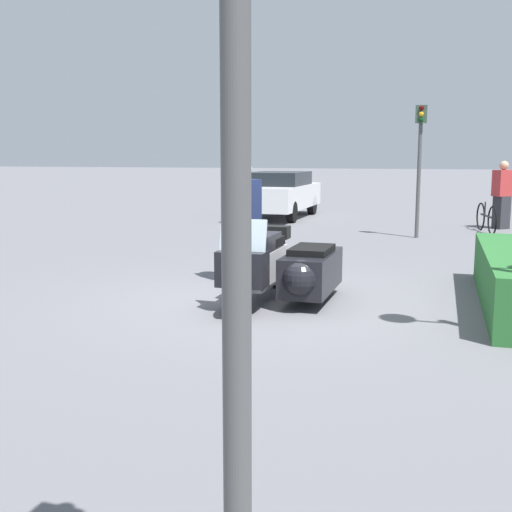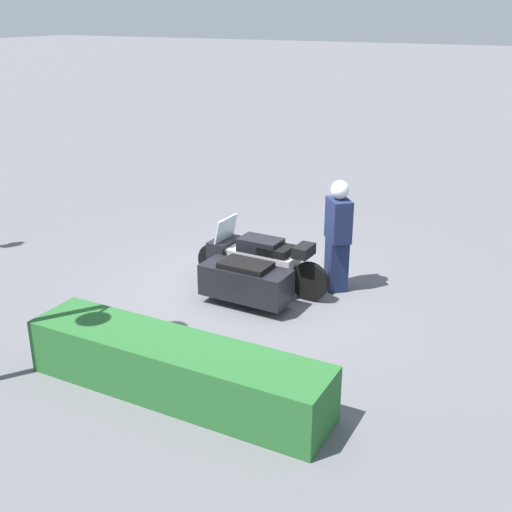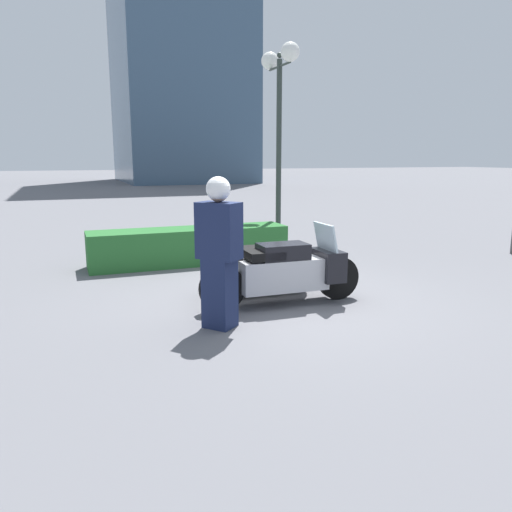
# 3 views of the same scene
# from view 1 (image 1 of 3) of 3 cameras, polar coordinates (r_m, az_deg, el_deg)

# --- Properties ---
(ground_plane) EXTENTS (160.00, 160.00, 0.00)m
(ground_plane) POSITION_cam_1_polar(r_m,az_deg,el_deg) (8.57, 1.26, -4.02)
(ground_plane) COLOR slate
(police_motorcycle) EXTENTS (2.44, 1.33, 1.15)m
(police_motorcycle) POSITION_cam_1_polar(r_m,az_deg,el_deg) (8.43, 2.48, -1.01)
(police_motorcycle) COLOR black
(police_motorcycle) RESTS_ON ground
(officer_rider) EXTENTS (0.56, 0.59, 1.87)m
(officer_rider) POSITION_cam_1_polar(r_m,az_deg,el_deg) (9.72, -1.23, 3.43)
(officer_rider) COLOR #192347
(officer_rider) RESTS_ON ground
(traffic_light_near) EXTENTS (0.23, 0.26, 3.20)m
(traffic_light_near) POSITION_cam_1_polar(r_m,az_deg,el_deg) (1.92, -1.49, 14.44)
(traffic_light_near) COLOR #4C4C4C
(traffic_light_near) RESTS_ON ground
(traffic_light_far) EXTENTS (0.23, 0.27, 3.04)m
(traffic_light_far) POSITION_cam_1_polar(r_m,az_deg,el_deg) (15.36, 14.35, 9.08)
(traffic_light_far) COLOR #4C4C4C
(traffic_light_far) RESTS_ON ground
(parked_car_background) EXTENTS (4.39, 1.83, 1.40)m
(parked_car_background) POSITION_cam_1_polar(r_m,az_deg,el_deg) (19.80, 2.02, 5.60)
(parked_car_background) COLOR silver
(parked_car_background) RESTS_ON ground
(pedestrian_bystander) EXTENTS (0.56, 0.58, 1.77)m
(pedestrian_bystander) POSITION_cam_1_polar(r_m,az_deg,el_deg) (17.98, 21.05, 5.08)
(pedestrian_bystander) COLOR #2D2D33
(pedestrian_bystander) RESTS_ON ground
(bicycle_parked) EXTENTS (1.75, 0.39, 0.77)m
(bicycle_parked) POSITION_cam_1_polar(r_m,az_deg,el_deg) (17.12, 19.79, 3.18)
(bicycle_parked) COLOR black
(bicycle_parked) RESTS_ON ground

